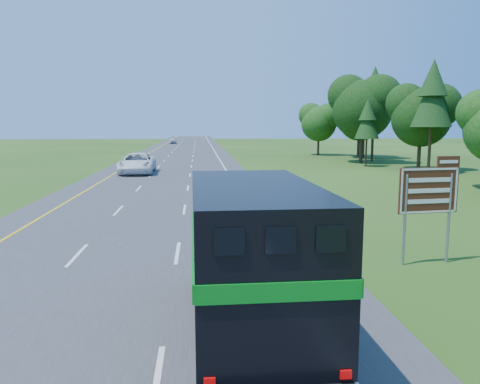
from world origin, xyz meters
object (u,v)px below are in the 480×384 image
at_px(horse_truck, 250,254).
at_px(exit_sign, 430,195).
at_px(white_suv, 137,163).
at_px(far_car, 173,141).

xyz_separation_m(horse_truck, exit_sign, (6.73, 5.06, 0.48)).
bearing_deg(exit_sign, horse_truck, -149.22).
height_order(white_suv, far_car, white_suv).
distance_m(far_car, exit_sign, 102.39).
distance_m(white_suv, far_car, 70.26).
distance_m(horse_truck, far_car, 106.72).
height_order(horse_truck, exit_sign, exit_sign).
bearing_deg(far_car, horse_truck, -87.64).
xyz_separation_m(horse_truck, far_car, (-7.34, 106.46, -1.17)).
relative_size(horse_truck, exit_sign, 2.16).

